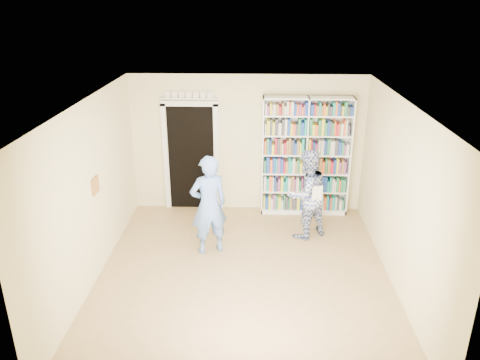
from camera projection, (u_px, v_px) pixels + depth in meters
name	position (u px, v px, depth m)	size (l,w,h in m)	color
floor	(243.00, 275.00, 7.26)	(5.00, 5.00, 0.00)	#9B7A4B
ceiling	(244.00, 104.00, 6.26)	(5.00, 5.00, 0.00)	white
wall_back	(247.00, 144.00, 9.08)	(4.50, 4.50, 0.00)	beige
wall_left	(90.00, 194.00, 6.83)	(5.00, 5.00, 0.00)	beige
wall_right	(401.00, 198.00, 6.69)	(5.00, 5.00, 0.00)	beige
bookshelf	(306.00, 156.00, 8.97)	(1.69, 0.32, 2.32)	white
doorway	(191.00, 152.00, 9.16)	(1.10, 0.08, 2.43)	black
wall_art	(95.00, 185.00, 7.00)	(0.03, 0.25, 0.25)	maroon
man_blue	(209.00, 205.00, 7.64)	(0.62, 0.41, 1.71)	#5F86D3
man_plaid	(306.00, 194.00, 8.17)	(0.79, 0.61, 1.62)	navy
paper_sheet	(317.00, 194.00, 7.92)	(0.19, 0.01, 0.27)	white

